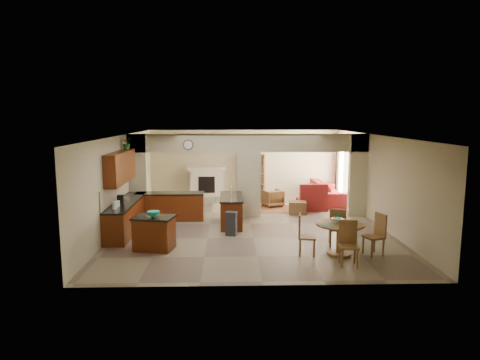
{
  "coord_description": "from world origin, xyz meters",
  "views": [
    {
      "loc": [
        -0.71,
        -13.2,
        3.4
      ],
      "look_at": [
        -0.31,
        0.3,
        1.36
      ],
      "focal_mm": 32.0,
      "sensor_mm": 36.0,
      "label": 1
    }
  ],
  "objects_px": {
    "armchair": "(272,198)",
    "kitchen_island": "(154,233)",
    "sofa": "(329,192)",
    "dining_table": "(340,234)"
  },
  "relations": [
    {
      "from": "sofa",
      "to": "dining_table",
      "type": "bearing_deg",
      "value": 168.21
    },
    {
      "from": "kitchen_island",
      "to": "armchair",
      "type": "height_order",
      "value": "kitchen_island"
    },
    {
      "from": "kitchen_island",
      "to": "dining_table",
      "type": "distance_m",
      "value": 4.66
    },
    {
      "from": "dining_table",
      "to": "armchair",
      "type": "xyz_separation_m",
      "value": [
        -1.06,
        5.73,
        -0.2
      ]
    },
    {
      "from": "kitchen_island",
      "to": "sofa",
      "type": "relative_size",
      "value": 0.4
    },
    {
      "from": "dining_table",
      "to": "armchair",
      "type": "height_order",
      "value": "dining_table"
    },
    {
      "from": "sofa",
      "to": "armchair",
      "type": "height_order",
      "value": "sofa"
    },
    {
      "from": "kitchen_island",
      "to": "sofa",
      "type": "height_order",
      "value": "kitchen_island"
    },
    {
      "from": "kitchen_island",
      "to": "dining_table",
      "type": "bearing_deg",
      "value": 4.56
    },
    {
      "from": "armchair",
      "to": "kitchen_island",
      "type": "bearing_deg",
      "value": 32.33
    }
  ]
}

